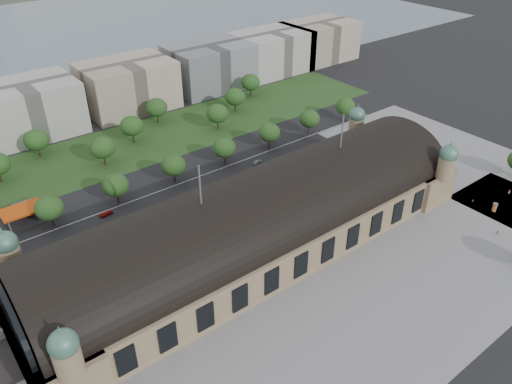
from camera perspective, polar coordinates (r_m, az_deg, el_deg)
ground at (r=162.65m, az=0.22°, el=-6.43°), size 900.00×900.00×0.00m
station at (r=156.44m, az=0.23°, el=-3.49°), size 150.00×48.40×44.30m
plaza_south at (r=145.91m, az=14.51°, el=-13.24°), size 190.00×48.00×0.12m
plaza_east at (r=230.83m, az=20.80°, el=3.87°), size 56.00×100.00×0.12m
road_slab at (r=180.92m, az=-12.31°, el=-2.79°), size 260.00×26.00×0.10m
grass_belt at (r=226.98m, az=-17.60°, el=4.02°), size 300.00×45.00×0.10m
petrol_station at (r=193.83m, az=-25.06°, el=-1.77°), size 14.00×13.00×5.05m
lake at (r=417.98m, az=-26.91°, el=14.82°), size 700.00×320.00×0.08m
office_3 at (r=254.09m, az=-24.68°, el=8.59°), size 45.00×32.00×24.00m
office_4 at (r=268.20m, az=-14.44°, el=11.69°), size 45.00×32.00×24.00m
office_5 at (r=290.35m, az=-5.32°, el=14.10°), size 45.00×32.00×24.00m
office_6 at (r=315.77m, az=1.76°, el=15.71°), size 45.00×32.00×24.00m
office_7 at (r=341.77m, az=7.18°, el=16.78°), size 45.00×32.00×24.00m
tree_row_3 at (r=182.02m, az=-22.57°, el=-1.71°), size 9.60×9.60×11.52m
tree_row_4 at (r=187.57m, az=-15.75°, el=0.75°), size 9.60×9.60×11.52m
tree_row_5 at (r=195.92m, az=-9.42°, el=3.02°), size 9.60×9.60×11.52m
tree_row_6 at (r=206.73m, az=-3.65°, el=5.05°), size 9.60×9.60×11.52m
tree_row_7 at (r=219.65m, az=1.53°, el=6.82°), size 9.60×9.60×11.52m
tree_row_8 at (r=234.31m, az=6.12°, el=8.33°), size 9.60×9.60×11.52m
tree_row_9 at (r=250.43m, az=10.18°, el=9.61°), size 9.60×9.60×11.52m
tree_belt_5 at (r=231.07m, az=-23.80°, el=5.47°), size 10.40×10.40×12.48m
tree_belt_6 at (r=214.64m, az=-17.16°, el=4.86°), size 10.40×10.40×12.48m
tree_belt_7 at (r=230.96m, az=-14.02°, el=7.33°), size 10.40×10.40×12.48m
tree_belt_8 at (r=248.25m, az=-11.29°, el=9.45°), size 10.40×10.40×12.48m
tree_belt_9 at (r=237.63m, az=-4.44°, el=8.93°), size 10.40×10.40×12.48m
tree_belt_10 at (r=256.73m, az=-2.41°, el=10.82°), size 10.40×10.40×12.48m
tree_belt_11 at (r=276.33m, az=-0.64°, el=12.42°), size 10.40×10.40×12.48m
traffic_car_2 at (r=170.66m, az=-22.50°, el=-6.93°), size 5.43×2.97×1.44m
traffic_car_3 at (r=184.97m, az=-16.75°, el=-2.38°), size 5.20×2.58×1.45m
traffic_car_5 at (r=209.49m, az=0.22°, el=3.43°), size 4.48×1.67×1.46m
traffic_car_6 at (r=217.00m, az=8.81°, el=4.14°), size 6.07×3.08×1.64m
parked_car_2 at (r=160.16m, az=-18.56°, el=-8.82°), size 6.06×4.63×1.64m
parked_car_3 at (r=160.98m, az=-24.40°, el=-10.07°), size 5.19×3.52×1.64m
parked_car_4 at (r=161.53m, az=-22.65°, el=-9.42°), size 5.05×4.18×1.62m
parked_car_5 at (r=164.61m, az=-16.97°, el=-7.27°), size 5.51×4.33×1.39m
parked_car_6 at (r=168.55m, az=-9.08°, el=-4.97°), size 6.09×4.12×1.64m
bus_west at (r=170.84m, az=-12.35°, el=-4.36°), size 13.74×3.86×3.79m
bus_mid at (r=184.89m, az=-2.13°, el=-0.50°), size 12.44×3.52×3.43m
bus_east at (r=194.73m, az=2.28°, el=1.26°), size 10.94×3.12×3.01m
advertising_column at (r=198.14m, az=25.61°, el=-1.59°), size 1.75×1.75×3.33m
pedestrian_1 at (r=186.40m, az=25.87°, el=-4.19°), size 0.68×0.77×1.77m
pedestrian_2 at (r=200.50m, az=23.52°, el=-0.94°), size 0.59×0.86×1.63m
pedestrian_5 at (r=212.02m, az=26.97°, el=0.03°), size 0.68×1.00×1.89m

